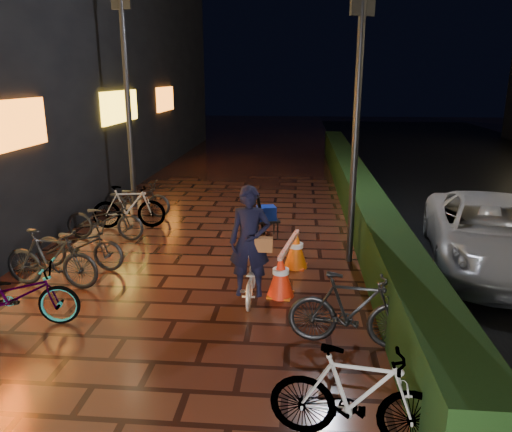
# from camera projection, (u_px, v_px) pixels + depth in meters

# --- Properties ---
(ground) EXTENTS (80.00, 80.00, 0.00)m
(ground) POSITION_uv_depth(u_px,v_px,m) (153.00, 362.00, 6.25)
(ground) COLOR #381911
(ground) RESTS_ON ground
(hedge) EXTENTS (0.70, 20.00, 1.00)m
(hedge) POSITION_uv_depth(u_px,v_px,m) (355.00, 189.00, 13.51)
(hedge) COLOR black
(hedge) RESTS_ON ground
(van) EXTENTS (2.90, 4.92, 1.29)m
(van) POSITION_uv_depth(u_px,v_px,m) (492.00, 234.00, 9.21)
(van) COLOR #BABBBF
(van) RESTS_ON ground
(lamp_post_hedge) EXTENTS (0.44, 0.25, 4.76)m
(lamp_post_hedge) POSITION_uv_depth(u_px,v_px,m) (356.00, 124.00, 8.98)
(lamp_post_hedge) COLOR black
(lamp_post_hedge) RESTS_ON ground
(lamp_post_sf) EXTENTS (0.52, 0.16, 5.41)m
(lamp_post_sf) POSITION_uv_depth(u_px,v_px,m) (127.00, 95.00, 12.91)
(lamp_post_sf) COLOR black
(lamp_post_sf) RESTS_ON ground
(cyclist) EXTENTS (0.68, 1.31, 1.87)m
(cyclist) POSITION_uv_depth(u_px,v_px,m) (250.00, 259.00, 7.81)
(cyclist) COLOR white
(cyclist) RESTS_ON ground
(traffic_barrier) EXTENTS (0.68, 1.74, 0.71)m
(traffic_barrier) POSITION_uv_depth(u_px,v_px,m) (289.00, 261.00, 8.67)
(traffic_barrier) COLOR #FE280D
(traffic_barrier) RESTS_ON ground
(cart_assembly) EXTENTS (0.64, 0.69, 1.02)m
(cart_assembly) POSITION_uv_depth(u_px,v_px,m) (266.00, 215.00, 10.93)
(cart_assembly) COLOR black
(cart_assembly) RESTS_ON ground
(parked_bikes_storefront) EXTENTS (2.03, 6.55, 1.02)m
(parked_bikes_storefront) POSITION_uv_depth(u_px,v_px,m) (94.00, 231.00, 9.96)
(parked_bikes_storefront) COLOR black
(parked_bikes_storefront) RESTS_ON ground
(parked_bikes_hedge) EXTENTS (1.88, 2.54, 1.02)m
(parked_bikes_hedge) POSITION_uv_depth(u_px,v_px,m) (354.00, 347.00, 5.64)
(parked_bikes_hedge) COLOR black
(parked_bikes_hedge) RESTS_ON ground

